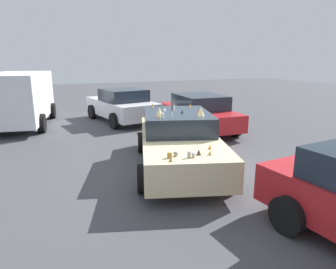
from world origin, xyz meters
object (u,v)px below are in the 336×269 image
Objects in this scene: art_car_decorated at (178,140)px; parked_sedan_far_right at (122,105)px; parked_van_far_left at (19,97)px; parked_sedan_near_left at (199,112)px.

art_car_decorated is 1.12× the size of parked_sedan_far_right.
art_car_decorated is 6.32m from parked_sedan_far_right.
art_car_decorated reaches higher than parked_sedan_far_right.
parked_sedan_far_right is at bearing -90.48° from parked_van_far_left.
parked_sedan_far_right is (-0.86, -4.13, -0.50)m from parked_van_far_left.
art_car_decorated is at bearing 147.35° from parked_sedan_near_left.
parked_van_far_left reaches higher than art_car_decorated.
parked_van_far_left is 4.25m from parked_sedan_far_right.
parked_van_far_left is (7.17, 3.78, 0.53)m from art_car_decorated.
parked_sedan_near_left is at bearing 161.79° from art_car_decorated.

